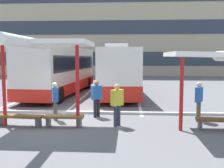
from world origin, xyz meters
name	(u,v)px	position (x,y,z in m)	size (l,w,h in m)	color
ground_plane	(58,119)	(0.00, 0.00, 0.00)	(160.00, 160.00, 0.00)	slate
terminal_building	(111,20)	(0.03, 34.17, 8.99)	(40.94, 13.80, 20.73)	tan
coach_bus_0	(61,71)	(-1.82, 7.84, 1.73)	(3.26, 10.91, 3.71)	silver
coach_bus_1	(115,71)	(2.06, 8.82, 1.66)	(3.61, 12.23, 3.61)	silver
lane_stripe_0	(36,94)	(-3.70, 7.71, 0.00)	(0.16, 14.00, 0.01)	white
lane_stripe_1	(86,95)	(0.00, 7.71, 0.00)	(0.16, 14.00, 0.01)	white
lane_stripe_2	(137,95)	(3.70, 7.71, 0.00)	(0.16, 14.00, 0.01)	white
waiting_shelter_1	(37,45)	(-0.32, -1.49, 3.14)	(3.91, 4.53, 3.39)	red
bench_1	(19,118)	(-1.22, -1.25, 0.34)	(1.99, 0.63, 0.45)	brown
bench_2	(64,118)	(0.58, -1.22, 0.33)	(1.54, 0.44, 0.45)	brown
bench_3	(218,121)	(6.42, -1.36, 0.33)	(1.64, 0.56, 0.45)	brown
platform_kerb	(64,112)	(0.00, 1.22, 0.06)	(44.00, 0.24, 0.12)	#ADADA8
waiting_passenger_0	(199,99)	(6.04, 0.01, 0.98)	(0.42, 0.53, 1.68)	brown
waiting_passenger_1	(55,98)	(-0.05, -0.18, 0.95)	(0.39, 0.52, 1.64)	brown
waiting_passenger_2	(97,96)	(1.65, 0.52, 0.96)	(0.51, 0.47, 1.66)	black
waiting_passenger_3	(117,102)	(2.64, -1.02, 0.97)	(0.51, 0.49, 1.68)	#33384C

